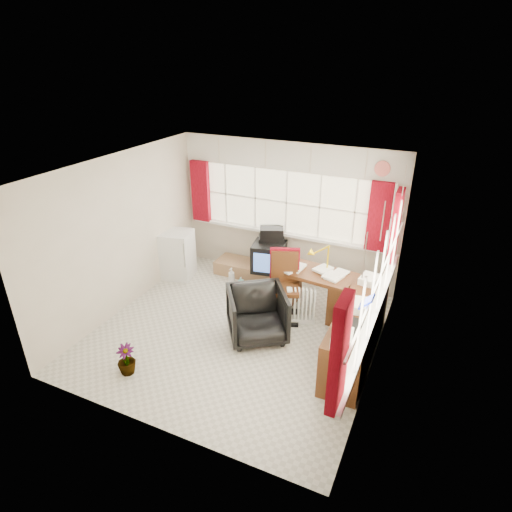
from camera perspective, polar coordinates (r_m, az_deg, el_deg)
The scene contains 20 objects.
ground at distance 6.58m, azimuth -2.55°, elevation -10.08°, with size 4.00×4.00×0.00m, color beige.
room_walls at distance 5.83m, azimuth -2.84°, elevation 1.94°, with size 4.00×4.00×4.00m.
window_back at distance 7.68m, azimuth 3.90°, elevation 3.49°, with size 3.70×0.12×3.60m.
window_right at distance 5.57m, azimuth 15.49°, elevation -6.75°, with size 0.12×3.70×3.60m.
curtains at distance 6.33m, azimuth 8.53°, elevation 3.22°, with size 3.83×3.83×1.15m.
overhead_cabinets at distance 6.11m, azimuth 9.68°, elevation 10.21°, with size 3.98×3.98×0.48m.
desk at distance 6.92m, azimuth 7.72°, elevation -4.41°, with size 1.31×0.75×0.76m.
desk_lamp at distance 6.70m, azimuth 9.61°, elevation 0.43°, with size 0.16×0.13×0.44m.
task_chair at distance 6.68m, azimuth 3.78°, elevation -3.47°, with size 0.61×0.63×1.12m.
office_chair at distance 6.28m, azimuth 0.16°, elevation -7.82°, with size 0.81×0.84×0.76m, color black.
radiator at distance 6.70m, azimuth 6.18°, elevation -7.02°, with size 0.43×0.30×0.59m.
credenza at distance 6.07m, azimuth 13.21°, elevation -9.85°, with size 0.50×2.00×0.85m.
file_tray at distance 5.40m, azimuth 12.46°, elevation -9.28°, with size 0.25×0.33×0.11m, color black.
tv_bench at distance 8.04m, azimuth -0.51°, elevation -1.85°, with size 1.40×0.50×0.25m, color #AB7D55.
crt_tv at distance 7.66m, azimuth 1.74°, elevation -0.13°, with size 0.65×0.62×0.52m.
hifi_stack at distance 7.77m, azimuth 2.06°, elevation 0.97°, with size 0.65×0.54×0.76m.
mini_fridge at distance 8.02m, azimuth -10.38°, elevation 0.20°, with size 0.62×0.62×0.89m.
spray_bottle_a at distance 7.76m, azimuth -3.28°, elevation -2.69°, with size 0.12×0.12×0.32m, color silver.
spray_bottle_b at distance 7.73m, azimuth -2.02°, elevation -3.41°, with size 0.08×0.08×0.17m, color #91D8D4.
flower_vase at distance 5.98m, azimuth -16.91°, elevation -13.06°, with size 0.24×0.24×0.43m, color black.
Camera 1 is at (2.48, -4.72, 3.86)m, focal length 30.00 mm.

